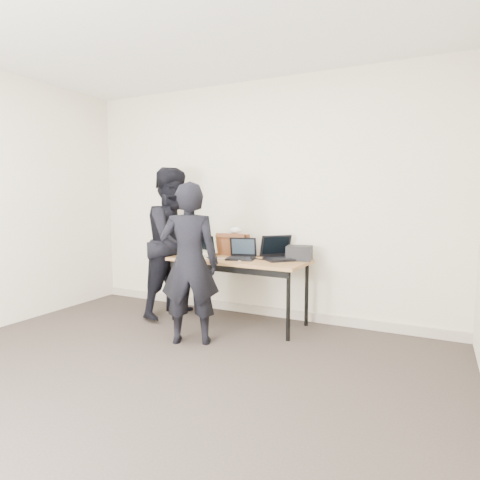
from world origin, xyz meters
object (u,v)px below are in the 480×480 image
Objects in this scene: laptop_beige at (200,252)px; laptop_right at (280,254)px; laptop_center at (242,254)px; leather_satchel at (233,244)px; desk at (238,264)px; person_observer at (175,243)px; equipment_box at (299,253)px; person_typist at (189,264)px.

laptop_beige is 0.92m from laptop_right.
leather_satchel is at bearing 120.39° from laptop_center.
leather_satchel is at bearing 60.94° from laptop_beige.
person_observer is at bearing -174.01° from desk.
equipment_box is 1.21m from person_typist.
person_typist is at bearing -126.82° from person_observer.
laptop_right is at bearing -9.76° from leather_satchel.
person_typist is (-0.58, -0.87, -0.02)m from laptop_right.
person_typist is (0.33, -0.71, -0.01)m from laptop_beige.
leather_satchel is at bearing 126.54° from laptop_right.
leather_satchel is at bearing -112.91° from person_typist.
person_typist reaches higher than laptop_center.
equipment_box is at bearing -3.74° from leather_satchel.
laptop_beige is at bearing -141.01° from leather_satchel.
person_typist reaches higher than laptop_beige.
laptop_center is 0.75m from person_typist.
laptop_beige is 0.52m from laptop_center.
person_observer is at bearing -157.07° from leather_satchel.
laptop_right is 1.84× the size of equipment_box.
laptop_beige is at bearing -169.02° from equipment_box.
laptop_center is (0.05, -0.01, 0.11)m from desk.
desk is 0.46m from laptop_right.
leather_satchel reaches higher than equipment_box.
equipment_box is (0.81, -0.04, -0.05)m from leather_satchel.
leather_satchel is at bearing 177.48° from equipment_box.
person_typist is (0.03, -0.96, -0.08)m from leather_satchel.
laptop_right is at bearing 30.70° from laptop_beige.
laptop_center reaches higher than equipment_box.
person_observer is at bearing -71.43° from person_typist.
desk is 0.12m from laptop_center.
laptop_center is at bearing -4.80° from desk.
leather_satchel is 1.39× the size of equipment_box.
laptop_beige is 0.26× the size of person_typist.
laptop_center is at bearing -161.33° from equipment_box.
equipment_box is at bearing 5.19° from laptop_center.
equipment_box is at bearing 19.49° from desk.
leather_satchel is (-0.22, 0.23, 0.08)m from laptop_center.
person_typist reaches higher than leather_satchel.
laptop_beige is (-0.47, -0.02, 0.11)m from desk.
person_observer reaches higher than desk.
desk is 0.89× the size of person_observer.
person_observer is (-0.32, -0.02, 0.09)m from laptop_beige.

